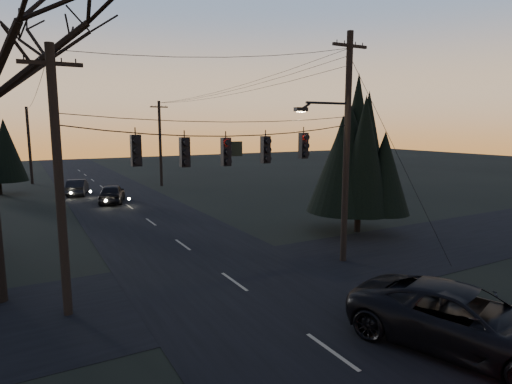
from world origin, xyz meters
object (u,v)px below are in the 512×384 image
utility_pole_far_l (32,184)px  sedan_oncoming_a (112,194)px  utility_pole_left (69,314)px  utility_pole_far_r (162,186)px  evergreen_right (360,149)px  suv_near (464,320)px  utility_pole_right (343,261)px  sedan_oncoming_b (77,187)px

utility_pole_far_l → sedan_oncoming_a: utility_pole_far_l is taller
utility_pole_left → utility_pole_far_l: 36.00m
utility_pole_far_r → evergreen_right: (4.29, -24.20, 4.75)m
suv_near → sedan_oncoming_a: 28.26m
utility_pole_left → sedan_oncoming_a: size_ratio=1.94×
evergreen_right → suv_near: evergreen_right is taller
utility_pole_right → utility_pole_left: bearing=180.0°
utility_pole_left → suv_near: utility_pole_left is taller
utility_pole_left → utility_pole_far_r: size_ratio=1.00×
utility_pole_left → evergreen_right: size_ratio=1.02×
sedan_oncoming_b → utility_pole_right: bearing=121.1°
utility_pole_far_r → evergreen_right: evergreen_right is taller
evergreen_right → sedan_oncoming_a: size_ratio=1.90×
utility_pole_left → evergreen_right: (15.79, 3.80, 4.75)m
utility_pole_right → utility_pole_far_r: 28.00m
utility_pole_right → utility_pole_far_l: size_ratio=1.25×
utility_pole_far_l → evergreen_right: bearing=-63.9°
utility_pole_right → utility_pole_left: utility_pole_right is taller
utility_pole_right → evergreen_right: bearing=41.5°
utility_pole_left → utility_pole_far_l: utility_pole_left is taller
evergreen_right → suv_near: bearing=-120.0°
utility_pole_far_l → sedan_oncoming_b: utility_pole_far_l is taller
utility_pole_far_r → suv_near: bearing=-93.7°
utility_pole_far_l → sedan_oncoming_b: 10.73m
utility_pole_far_l → sedan_oncoming_b: size_ratio=1.91×
sedan_oncoming_a → sedan_oncoming_b: bearing=-54.3°
utility_pole_left → sedan_oncoming_b: bearing=82.8°
utility_pole_left → suv_near: size_ratio=1.39×
utility_pole_far_l → suv_near: utility_pole_far_l is taller
utility_pole_far_l → suv_near: size_ratio=1.31×
utility_pole_right → utility_pole_far_r: size_ratio=1.18×
sedan_oncoming_a → evergreen_right: bearing=139.0°
utility_pole_far_r → suv_near: 35.71m
suv_near → utility_pole_left: bearing=120.9°
utility_pole_left → utility_pole_far_r: 30.27m
utility_pole_right → sedan_oncoming_b: utility_pole_right is taller
sedan_oncoming_a → utility_pole_right: bearing=123.6°
suv_near → sedan_oncoming_a: size_ratio=1.39×
sedan_oncoming_a → suv_near: bearing=114.5°
utility_pole_far_r → sedan_oncoming_a: bearing=-129.5°
sedan_oncoming_b → sedan_oncoming_a: bearing=122.8°
utility_pole_far_r → utility_pole_left: bearing=-112.3°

